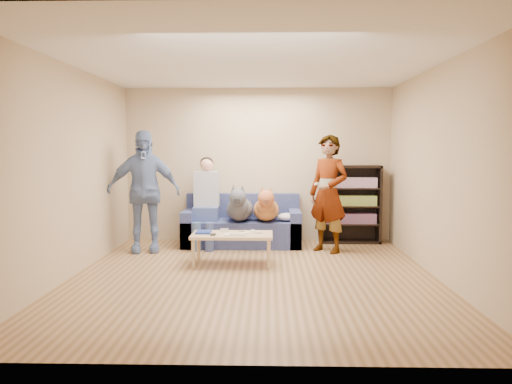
{
  "coord_description": "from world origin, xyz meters",
  "views": [
    {
      "loc": [
        0.18,
        -6.01,
        1.58
      ],
      "look_at": [
        0.0,
        1.2,
        0.95
      ],
      "focal_mm": 35.0,
      "sensor_mm": 36.0,
      "label": 1
    }
  ],
  "objects_px": {
    "sofa": "(242,228)",
    "dog_tan": "(266,208)",
    "person_seated": "(206,199)",
    "notebook_blue": "(204,232)",
    "bookshelf": "(350,202)",
    "camera_silver": "(224,230)",
    "dog_gray": "(239,207)",
    "coffee_table": "(232,237)",
    "person_standing_left": "(143,191)",
    "person_standing_right": "(328,194)"
  },
  "relations": [
    {
      "from": "notebook_blue",
      "to": "sofa",
      "type": "distance_m",
      "value": 1.42
    },
    {
      "from": "person_standing_left",
      "to": "person_seated",
      "type": "height_order",
      "value": "person_standing_left"
    },
    {
      "from": "camera_silver",
      "to": "dog_tan",
      "type": "height_order",
      "value": "dog_tan"
    },
    {
      "from": "person_standing_left",
      "to": "dog_gray",
      "type": "bearing_deg",
      "value": 3.54
    },
    {
      "from": "camera_silver",
      "to": "sofa",
      "type": "relative_size",
      "value": 0.06
    },
    {
      "from": "person_standing_right",
      "to": "bookshelf",
      "type": "bearing_deg",
      "value": 100.38
    },
    {
      "from": "sofa",
      "to": "bookshelf",
      "type": "height_order",
      "value": "bookshelf"
    },
    {
      "from": "dog_gray",
      "to": "person_standing_left",
      "type": "bearing_deg",
      "value": -166.76
    },
    {
      "from": "person_standing_right",
      "to": "dog_gray",
      "type": "bearing_deg",
      "value": -151.24
    },
    {
      "from": "person_standing_left",
      "to": "dog_gray",
      "type": "height_order",
      "value": "person_standing_left"
    },
    {
      "from": "notebook_blue",
      "to": "sofa",
      "type": "xyz_separation_m",
      "value": [
        0.46,
        1.33,
        -0.15
      ]
    },
    {
      "from": "person_seated",
      "to": "bookshelf",
      "type": "relative_size",
      "value": 1.13
    },
    {
      "from": "person_standing_right",
      "to": "sofa",
      "type": "relative_size",
      "value": 0.94
    },
    {
      "from": "camera_silver",
      "to": "coffee_table",
      "type": "xyz_separation_m",
      "value": [
        0.12,
        -0.12,
        -0.07
      ]
    },
    {
      "from": "person_seated",
      "to": "person_standing_left",
      "type": "bearing_deg",
      "value": -153.2
    },
    {
      "from": "dog_tan",
      "to": "coffee_table",
      "type": "relative_size",
      "value": 1.06
    },
    {
      "from": "person_standing_left",
      "to": "camera_silver",
      "type": "bearing_deg",
      "value": -37.45
    },
    {
      "from": "dog_gray",
      "to": "notebook_blue",
      "type": "bearing_deg",
      "value": -111.55
    },
    {
      "from": "camera_silver",
      "to": "dog_gray",
      "type": "distance_m",
      "value": 1.05
    },
    {
      "from": "sofa",
      "to": "dog_gray",
      "type": "bearing_deg",
      "value": -97.52
    },
    {
      "from": "dog_gray",
      "to": "dog_tan",
      "type": "relative_size",
      "value": 1.08
    },
    {
      "from": "coffee_table",
      "to": "person_standing_left",
      "type": "bearing_deg",
      "value": 150.47
    },
    {
      "from": "person_standing_left",
      "to": "coffee_table",
      "type": "xyz_separation_m",
      "value": [
        1.42,
        -0.8,
        -0.56
      ]
    },
    {
      "from": "notebook_blue",
      "to": "coffee_table",
      "type": "relative_size",
      "value": 0.24
    },
    {
      "from": "person_seated",
      "to": "camera_silver",
      "type": "bearing_deg",
      "value": -70.82
    },
    {
      "from": "person_standing_right",
      "to": "person_seated",
      "type": "xyz_separation_m",
      "value": [
        -1.92,
        0.41,
        -0.12
      ]
    },
    {
      "from": "notebook_blue",
      "to": "bookshelf",
      "type": "bearing_deg",
      "value": 34.69
    },
    {
      "from": "dog_gray",
      "to": "bookshelf",
      "type": "distance_m",
      "value": 1.89
    },
    {
      "from": "notebook_blue",
      "to": "dog_tan",
      "type": "relative_size",
      "value": 0.22
    },
    {
      "from": "person_standing_right",
      "to": "sofa",
      "type": "xyz_separation_m",
      "value": [
        -1.34,
        0.54,
        -0.61
      ]
    },
    {
      "from": "person_standing_right",
      "to": "bookshelf",
      "type": "xyz_separation_m",
      "value": [
        0.46,
        0.77,
        -0.22
      ]
    },
    {
      "from": "sofa",
      "to": "dog_gray",
      "type": "relative_size",
      "value": 1.51
    },
    {
      "from": "camera_silver",
      "to": "sofa",
      "type": "distance_m",
      "value": 1.29
    },
    {
      "from": "notebook_blue",
      "to": "bookshelf",
      "type": "xyz_separation_m",
      "value": [
        2.26,
        1.57,
        0.25
      ]
    },
    {
      "from": "coffee_table",
      "to": "bookshelf",
      "type": "relative_size",
      "value": 0.85
    },
    {
      "from": "sofa",
      "to": "person_seated",
      "type": "xyz_separation_m",
      "value": [
        -0.58,
        -0.13,
        0.49
      ]
    },
    {
      "from": "sofa",
      "to": "notebook_blue",
      "type": "bearing_deg",
      "value": -109.16
    },
    {
      "from": "person_standing_right",
      "to": "camera_silver",
      "type": "height_order",
      "value": "person_standing_right"
    },
    {
      "from": "notebook_blue",
      "to": "dog_tan",
      "type": "height_order",
      "value": "dog_tan"
    },
    {
      "from": "bookshelf",
      "to": "dog_gray",
      "type": "bearing_deg",
      "value": -165.47
    },
    {
      "from": "notebook_blue",
      "to": "dog_tan",
      "type": "distance_m",
      "value": 1.41
    },
    {
      "from": "sofa",
      "to": "dog_tan",
      "type": "relative_size",
      "value": 1.63
    },
    {
      "from": "person_standing_left",
      "to": "coffee_table",
      "type": "bearing_deg",
      "value": -39.23
    },
    {
      "from": "bookshelf",
      "to": "camera_silver",
      "type": "bearing_deg",
      "value": -142.96
    },
    {
      "from": "person_standing_left",
      "to": "notebook_blue",
      "type": "distance_m",
      "value": 1.36
    },
    {
      "from": "notebook_blue",
      "to": "coffee_table",
      "type": "bearing_deg",
      "value": -7.13
    },
    {
      "from": "notebook_blue",
      "to": "dog_tan",
      "type": "bearing_deg",
      "value": 52.17
    },
    {
      "from": "sofa",
      "to": "person_seated",
      "type": "relative_size",
      "value": 1.29
    },
    {
      "from": "notebook_blue",
      "to": "person_seated",
      "type": "bearing_deg",
      "value": 95.45
    },
    {
      "from": "notebook_blue",
      "to": "dog_gray",
      "type": "bearing_deg",
      "value": 68.45
    }
  ]
}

